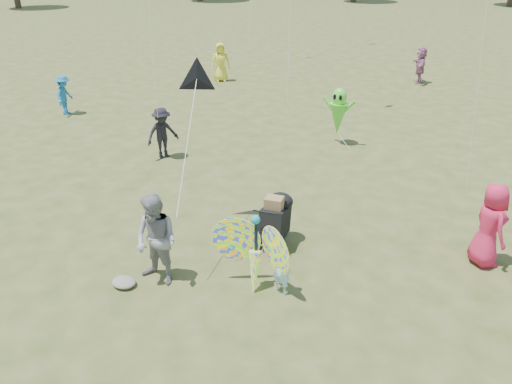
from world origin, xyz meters
TOP-DOWN VIEW (x-y plane):
  - ground at (0.00, 0.00)m, footprint 160.00×160.00m
  - child_girl at (0.99, 0.17)m, footprint 0.39×0.29m
  - adult_man at (-1.09, -0.55)m, footprint 0.87×0.71m
  - grey_bag at (-1.58, -0.97)m, footprint 0.45×0.37m
  - crowd_a at (4.02, 2.76)m, footprint 0.89×0.96m
  - crowd_b at (-4.64, 4.31)m, footprint 0.92×1.09m
  - crowd_g at (-7.95, 13.01)m, footprint 0.99×0.90m
  - crowd_i at (-10.30, 6.08)m, footprint 0.81×1.04m
  - crowd_j at (0.08, 16.75)m, footprint 0.89×1.52m
  - jogging_stroller at (0.22, 1.56)m, footprint 0.58×1.09m
  - butterfly_kite at (0.51, 0.09)m, footprint 1.74×0.75m
  - delta_kite_rig at (-1.64, 1.76)m, footprint 1.41×2.55m
  - alien_kite at (-0.61, 7.66)m, footprint 1.12×0.69m

SIDE VIEW (x-z plane):
  - ground at x=0.00m, z-range 0.00..0.00m
  - grey_bag at x=-1.58m, z-range 0.00..0.14m
  - child_girl at x=0.99m, z-range 0.00..0.97m
  - jogging_stroller at x=0.22m, z-range 0.07..1.16m
  - butterfly_kite at x=0.51m, z-range -0.12..1.49m
  - crowd_i at x=-10.30m, z-range 0.00..1.41m
  - crowd_b at x=-4.64m, z-range 0.00..1.47m
  - crowd_j at x=0.08m, z-range 0.00..1.56m
  - crowd_a at x=4.02m, z-range 0.00..1.64m
  - crowd_g at x=-7.95m, z-range 0.00..1.69m
  - adult_man at x=-1.09m, z-range 0.00..1.70m
  - alien_kite at x=-0.61m, z-range 0.10..1.84m
  - delta_kite_rig at x=-1.64m, z-range 2.02..4.20m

